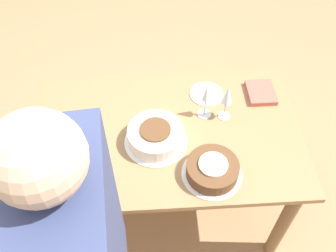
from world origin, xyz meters
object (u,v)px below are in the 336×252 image
object	(u,v)px
cake_center_white	(156,136)
wine_glass_near	(206,96)
cake_front_chocolate	(212,170)
wine_glass_far	(227,96)

from	to	relation	value
cake_center_white	wine_glass_near	world-z (taller)	wine_glass_near
cake_front_chocolate	wine_glass_near	size ratio (longest dim) A/B	1.28
cake_front_chocolate	wine_glass_far	world-z (taller)	wine_glass_far
cake_front_chocolate	wine_glass_far	size ratio (longest dim) A/B	1.26
cake_front_chocolate	wine_glass_near	xyz separation A→B (m)	(0.01, 0.36, 0.10)
wine_glass_near	wine_glass_far	world-z (taller)	wine_glass_far
wine_glass_near	cake_front_chocolate	bearing A→B (deg)	-91.64
cake_center_white	wine_glass_near	size ratio (longest dim) A/B	1.41
cake_front_chocolate	wine_glass_near	distance (m)	0.38
cake_center_white	cake_front_chocolate	world-z (taller)	cake_center_white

